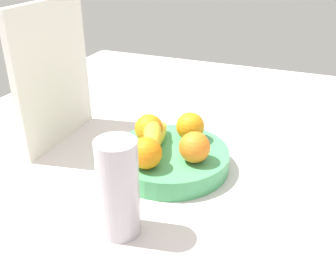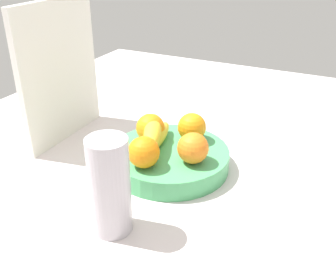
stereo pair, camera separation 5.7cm
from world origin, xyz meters
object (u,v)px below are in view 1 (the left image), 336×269
at_px(orange_center, 149,128).
at_px(orange_back_left, 146,153).
at_px(fruit_bowl, 168,158).
at_px(orange_front_right, 190,126).
at_px(thermos_tumbler, 118,188).
at_px(banana_bunch, 153,135).
at_px(orange_front_left, 195,147).
at_px(cutting_board, 53,75).

bearing_deg(orange_center, orange_back_left, -158.24).
bearing_deg(fruit_bowl, orange_center, 69.12).
xyz_separation_m(orange_front_right, thermos_tumbler, (-0.31, 0.03, 0.01)).
bearing_deg(fruit_bowl, banana_bunch, 89.89).
bearing_deg(banana_bunch, thermos_tumbler, -170.62).
height_order(orange_center, banana_bunch, orange_center).
distance_m(orange_center, orange_back_left, 0.12).
xyz_separation_m(orange_front_right, orange_back_left, (-0.16, 0.04, 0.00)).
distance_m(fruit_bowl, orange_back_left, 0.11).
relative_size(orange_front_left, orange_center, 1.00).
bearing_deg(fruit_bowl, orange_back_left, 170.77).
bearing_deg(orange_back_left, orange_front_left, -54.07).
relative_size(orange_center, thermos_tumbler, 0.36).
bearing_deg(orange_back_left, orange_center, 21.76).
xyz_separation_m(orange_back_left, thermos_tumbler, (-0.16, -0.02, 0.01)).
distance_m(orange_front_right, orange_back_left, 0.16).
height_order(banana_bunch, cutting_board, cutting_board).
distance_m(banana_bunch, thermos_tumbler, 0.25).
bearing_deg(orange_center, thermos_tumbler, -166.93).
relative_size(banana_bunch, cutting_board, 0.50).
relative_size(fruit_bowl, cutting_board, 0.77).
distance_m(orange_front_left, orange_center, 0.14).
bearing_deg(thermos_tumbler, cutting_board, 50.46).
height_order(orange_front_right, cutting_board, cutting_board).
distance_m(orange_front_right, orange_center, 0.10).
bearing_deg(orange_front_right, banana_bunch, 136.52).
height_order(orange_center, thermos_tumbler, thermos_tumbler).
xyz_separation_m(orange_front_left, orange_front_right, (0.09, 0.04, 0.00)).
relative_size(orange_front_right, cutting_board, 0.19).
bearing_deg(thermos_tumbler, banana_bunch, 9.38).
distance_m(orange_center, thermos_tumbler, 0.27).
distance_m(orange_front_left, thermos_tumbler, 0.23).
height_order(orange_center, cutting_board, cutting_board).
xyz_separation_m(banana_bunch, thermos_tumbler, (-0.24, -0.04, 0.02)).
xyz_separation_m(fruit_bowl, thermos_tumbler, (-0.24, -0.00, 0.07)).
distance_m(fruit_bowl, orange_front_right, 0.10).
bearing_deg(fruit_bowl, cutting_board, 85.37).
relative_size(orange_front_left, thermos_tumbler, 0.36).
relative_size(orange_front_left, banana_bunch, 0.38).
height_order(fruit_bowl, cutting_board, cutting_board).
height_order(orange_front_right, orange_center, same).
relative_size(orange_front_right, orange_center, 1.00).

